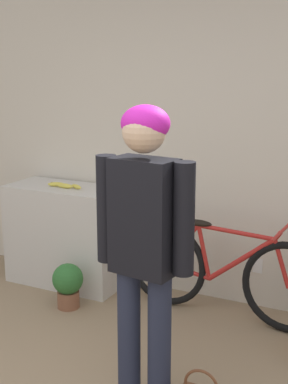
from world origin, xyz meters
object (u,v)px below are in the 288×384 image
(person, at_px, (144,232))
(potted_plant, at_px, (68,283))
(banana, at_px, (65,185))
(bicycle, at_px, (224,273))

(person, distance_m, potted_plant, 1.71)
(banana, bearing_deg, bicycle, -0.57)
(person, xyz_separation_m, banana, (-1.44, 1.33, -0.15))
(bicycle, distance_m, banana, 1.57)
(person, relative_size, banana, 4.80)
(banana, bearing_deg, person, -42.80)
(bicycle, height_order, banana, banana)
(potted_plant, bearing_deg, bicycle, 18.48)
(person, height_order, bicycle, person)
(person, bearing_deg, bicycle, 95.27)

